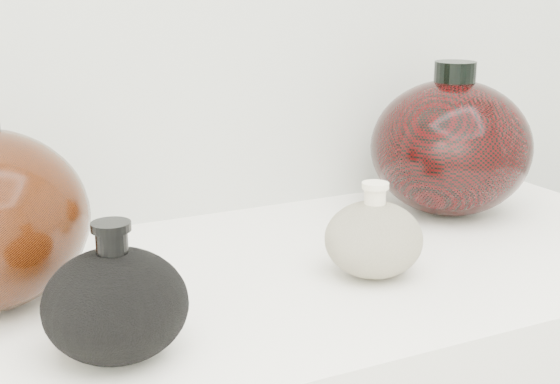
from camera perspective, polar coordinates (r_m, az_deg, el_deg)
name	(u,v)px	position (r m, az deg, el deg)	size (l,w,h in m)	color
black_gourd_vase	(116,304)	(0.74, -11.93, -8.00)	(0.14, 0.14, 0.13)	black
cream_gourd_vase	(374,238)	(0.92, 6.86, -3.39)	(0.15, 0.15, 0.11)	beige
right_round_pot	(451,147)	(1.17, 12.37, 3.25)	(0.27, 0.27, 0.22)	black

